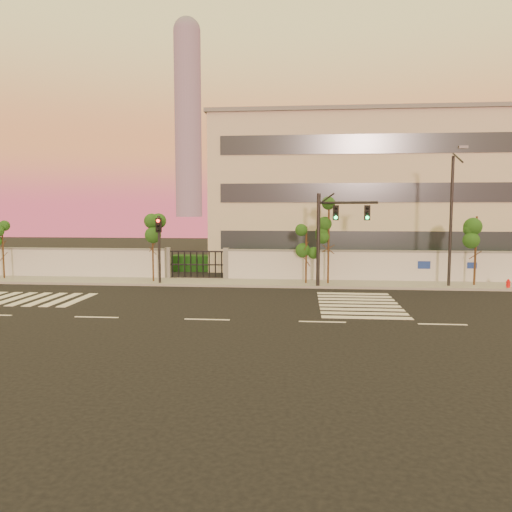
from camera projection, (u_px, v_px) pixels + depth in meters
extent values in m
plane|color=black|center=(207.00, 320.00, 21.78)|extent=(120.00, 120.00, 0.00)
cube|color=gray|center=(238.00, 283.00, 32.18)|extent=(60.00, 3.00, 0.15)
cube|color=silver|center=(463.00, 268.00, 32.24)|extent=(31.00, 0.30, 2.00)
cube|color=slate|center=(464.00, 252.00, 32.14)|extent=(31.00, 0.36, 0.12)
cube|color=slate|center=(168.00, 264.00, 34.03)|extent=(0.35, 0.35, 2.20)
cube|color=slate|center=(226.00, 264.00, 33.66)|extent=(0.35, 0.35, 2.20)
cube|color=black|center=(371.00, 265.00, 35.24)|extent=(20.00, 2.00, 1.80)
cube|color=black|center=(34.00, 264.00, 37.56)|extent=(12.00, 1.80, 1.40)
cube|color=black|center=(210.00, 263.00, 38.85)|extent=(6.00, 1.50, 1.20)
cube|color=beige|center=(360.00, 195.00, 42.19)|extent=(24.00, 12.00, 12.00)
cube|color=#262D38|center=(369.00, 241.00, 36.55)|extent=(22.00, 0.08, 1.40)
cube|color=#262D38|center=(370.00, 193.00, 36.22)|extent=(22.00, 0.08, 1.40)
cube|color=#262D38|center=(371.00, 144.00, 35.89)|extent=(22.00, 0.08, 1.40)
cube|color=slate|center=(362.00, 121.00, 41.61)|extent=(24.40, 12.40, 0.30)
cylinder|color=slate|center=(188.00, 125.00, 300.12)|extent=(16.00, 16.00, 110.00)
sphere|color=slate|center=(187.00, 30.00, 294.93)|extent=(16.00, 16.00, 16.00)
cube|color=silver|center=(14.00, 299.00, 26.78)|extent=(0.50, 4.00, 0.02)
cube|color=silver|center=(30.00, 299.00, 26.70)|extent=(0.50, 4.00, 0.02)
cube|color=silver|center=(46.00, 299.00, 26.61)|extent=(0.50, 4.00, 0.02)
cube|color=silver|center=(62.00, 300.00, 26.53)|extent=(0.50, 4.00, 0.02)
cube|color=silver|center=(78.00, 300.00, 26.45)|extent=(0.50, 4.00, 0.02)
cube|color=silver|center=(367.00, 318.00, 22.12)|extent=(4.00, 0.50, 0.02)
cube|color=silver|center=(364.00, 313.00, 23.01)|extent=(4.00, 0.50, 0.02)
cube|color=silver|center=(362.00, 310.00, 23.91)|extent=(4.00, 0.50, 0.02)
cube|color=silver|center=(360.00, 306.00, 24.80)|extent=(4.00, 0.50, 0.02)
cube|color=silver|center=(358.00, 303.00, 25.69)|extent=(4.00, 0.50, 0.02)
cube|color=silver|center=(356.00, 299.00, 26.58)|extent=(4.00, 0.50, 0.02)
cube|color=silver|center=(354.00, 296.00, 27.47)|extent=(4.00, 0.50, 0.02)
cube|color=silver|center=(353.00, 294.00, 28.37)|extent=(4.00, 0.50, 0.02)
cube|color=silver|center=(97.00, 317.00, 22.24)|extent=(2.00, 0.15, 0.01)
cube|color=silver|center=(207.00, 319.00, 21.78)|extent=(2.00, 0.15, 0.01)
cube|color=silver|center=(322.00, 322.00, 21.32)|extent=(2.00, 0.15, 0.01)
cube|color=silver|center=(443.00, 324.00, 20.85)|extent=(2.00, 0.15, 0.01)
cylinder|color=#382314|center=(3.00, 251.00, 33.58)|extent=(0.11, 0.11, 3.93)
sphere|color=#234F16|center=(2.00, 234.00, 33.47)|extent=(0.97, 0.97, 0.97)
sphere|color=#234F16|center=(9.00, 243.00, 33.67)|extent=(0.74, 0.74, 0.74)
cylinder|color=#382314|center=(153.00, 249.00, 32.18)|extent=(0.11, 0.11, 4.43)
sphere|color=#234F16|center=(152.00, 229.00, 32.06)|extent=(0.97, 0.97, 0.97)
sphere|color=#234F16|center=(158.00, 239.00, 32.27)|extent=(0.74, 0.74, 0.74)
sphere|color=#234F16|center=(148.00, 236.00, 31.99)|extent=(0.71, 0.71, 0.71)
cylinder|color=#382314|center=(306.00, 256.00, 31.37)|extent=(0.12, 0.12, 3.72)
sphere|color=#234F16|center=(306.00, 238.00, 31.26)|extent=(1.09, 1.09, 1.09)
sphere|color=#234F16|center=(312.00, 247.00, 31.48)|extent=(0.83, 0.83, 0.83)
sphere|color=#234F16|center=(302.00, 244.00, 31.18)|extent=(0.79, 0.79, 0.79)
cylinder|color=#382314|center=(329.00, 242.00, 31.24)|extent=(0.12, 0.12, 5.56)
sphere|color=#234F16|center=(329.00, 215.00, 31.08)|extent=(1.14, 1.14, 1.14)
sphere|color=#234F16|center=(334.00, 228.00, 31.33)|extent=(0.87, 0.87, 0.87)
sphere|color=#234F16|center=(324.00, 224.00, 31.01)|extent=(0.83, 0.83, 0.83)
cylinder|color=#382314|center=(475.00, 252.00, 30.58)|extent=(0.13, 0.13, 4.38)
sphere|color=#234F16|center=(476.00, 231.00, 30.45)|extent=(1.18, 1.18, 1.18)
sphere|color=#234F16|center=(481.00, 241.00, 30.69)|extent=(0.90, 0.90, 0.90)
sphere|color=#234F16|center=(471.00, 238.00, 30.36)|extent=(0.86, 0.86, 0.86)
cylinder|color=black|center=(318.00, 241.00, 30.19)|extent=(0.22, 0.22, 5.75)
cylinder|color=black|center=(348.00, 203.00, 29.81)|extent=(3.37, 1.32, 0.15)
cube|color=black|center=(336.00, 213.00, 29.88)|extent=(0.32, 0.17, 0.83)
sphere|color=#0CF259|center=(336.00, 217.00, 29.80)|extent=(0.19, 0.19, 0.19)
cube|color=black|center=(367.00, 213.00, 29.71)|extent=(0.32, 0.17, 0.83)
sphere|color=#0CF259|center=(367.00, 217.00, 29.63)|extent=(0.19, 0.19, 0.19)
cylinder|color=black|center=(159.00, 251.00, 31.42)|extent=(0.16, 0.16, 4.38)
cube|color=black|center=(159.00, 225.00, 31.22)|extent=(0.34, 0.18, 0.88)
sphere|color=red|center=(158.00, 221.00, 31.09)|extent=(0.19, 0.19, 0.19)
cylinder|color=black|center=(451.00, 223.00, 30.10)|extent=(0.18, 0.18, 7.97)
cylinder|color=black|center=(458.00, 158.00, 28.85)|extent=(0.10, 1.91, 0.78)
cube|color=#3F3F44|center=(463.00, 147.00, 27.91)|extent=(0.50, 0.25, 0.15)
cylinder|color=red|center=(508.00, 286.00, 29.65)|extent=(0.19, 0.19, 0.44)
cylinder|color=red|center=(508.00, 282.00, 29.62)|extent=(0.25, 0.25, 0.09)
sphere|color=red|center=(508.00, 280.00, 29.61)|extent=(0.16, 0.16, 0.16)
cylinder|color=red|center=(508.00, 285.00, 29.64)|extent=(0.26, 0.17, 0.09)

